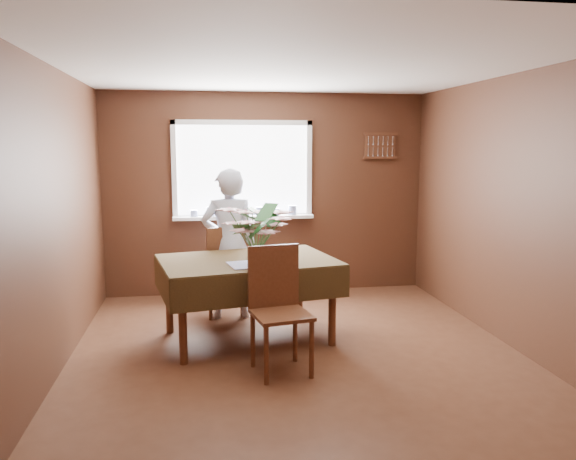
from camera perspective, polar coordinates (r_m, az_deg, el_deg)
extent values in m
plane|color=#4B2919|center=(5.13, 0.98, -12.60)|extent=(4.50, 4.50, 0.00)
plane|color=white|center=(4.83, 1.06, 16.27)|extent=(4.50, 4.50, 0.00)
plane|color=brown|center=(7.04, -2.16, 3.66)|extent=(4.00, 0.00, 4.00)
plane|color=brown|center=(2.67, 9.45, -4.64)|extent=(4.00, 0.00, 4.00)
plane|color=brown|center=(4.89, -22.72, 0.82)|extent=(0.00, 4.50, 4.50)
plane|color=brown|center=(5.53, 21.89, 1.69)|extent=(0.00, 4.50, 4.50)
cube|color=white|center=(6.97, -4.62, 6.06)|extent=(1.60, 0.01, 1.10)
cube|color=white|center=(6.96, -4.67, 10.83)|extent=(1.72, 0.06, 0.06)
cube|color=white|center=(7.01, -4.56, 1.31)|extent=(1.72, 0.06, 0.06)
cube|color=white|center=(6.95, -11.49, 5.91)|extent=(0.06, 0.06, 1.22)
cube|color=white|center=(7.07, 2.14, 6.12)|extent=(0.06, 0.06, 1.22)
cube|color=white|center=(6.94, -4.51, 1.32)|extent=(1.72, 0.20, 0.04)
cylinder|color=white|center=(6.89, -9.52, 1.68)|extent=(0.09, 0.09, 0.08)
cylinder|color=white|center=(6.89, -7.85, 1.87)|extent=(0.11, 0.11, 0.12)
cylinder|color=white|center=(6.90, -6.17, 1.81)|extent=(0.12, 0.12, 0.09)
cylinder|color=white|center=(6.91, -4.51, 1.99)|extent=(0.10, 0.10, 0.13)
cylinder|color=white|center=(6.93, -2.85, 1.93)|extent=(0.11, 0.11, 0.10)
cylinder|color=white|center=(6.95, -1.20, 1.86)|extent=(0.09, 0.09, 0.08)
cylinder|color=white|center=(6.98, 0.44, 2.04)|extent=(0.11, 0.11, 0.12)
cube|color=#58301C|center=(7.30, 9.33, 8.44)|extent=(0.40, 0.03, 0.30)
cube|color=#58301C|center=(7.29, 9.39, 9.62)|extent=(0.44, 0.04, 0.03)
cube|color=#58301C|center=(7.29, 9.34, 7.26)|extent=(0.44, 0.04, 0.03)
cylinder|color=#58301C|center=(4.90, -10.65, -9.23)|extent=(0.07, 0.07, 0.73)
cylinder|color=#58301C|center=(5.27, 4.51, -7.82)|extent=(0.07, 0.07, 0.73)
cylinder|color=#58301C|center=(5.73, -11.99, -6.66)|extent=(0.07, 0.07, 0.73)
cylinder|color=#58301C|center=(6.05, 1.17, -5.65)|extent=(0.07, 0.07, 0.73)
cube|color=#58301C|center=(5.35, -4.14, -3.30)|extent=(1.71, 1.30, 0.04)
cube|color=black|center=(5.35, -4.14, -3.03)|extent=(1.78, 1.37, 0.01)
cube|color=black|center=(4.87, -2.41, -5.99)|extent=(1.59, 0.30, 0.29)
cube|color=black|center=(5.90, -5.53, -3.44)|extent=(1.59, 0.30, 0.29)
cube|color=black|center=(5.23, -12.70, -5.17)|extent=(0.21, 1.08, 0.29)
cube|color=black|center=(5.64, 3.81, -3.98)|extent=(0.21, 1.08, 0.29)
cube|color=#4982D1|center=(5.10, -3.37, -3.48)|extent=(0.52, 0.42, 0.01)
cylinder|color=#58301C|center=(6.55, -5.98, -5.83)|extent=(0.04, 0.04, 0.46)
cylinder|color=#58301C|center=(6.42, -9.04, -6.18)|extent=(0.04, 0.04, 0.46)
cylinder|color=#58301C|center=(6.22, -4.70, -6.59)|extent=(0.04, 0.04, 0.46)
cylinder|color=#58301C|center=(6.09, -7.90, -6.98)|extent=(0.04, 0.04, 0.46)
cube|color=#58301C|center=(6.26, -6.95, -4.22)|extent=(0.54, 0.54, 0.03)
cube|color=#58301C|center=(6.02, -6.31, -2.09)|extent=(0.41, 0.17, 0.51)
cylinder|color=#58301C|center=(4.47, -2.22, -12.62)|extent=(0.04, 0.04, 0.47)
cylinder|color=#58301C|center=(4.59, 2.41, -12.04)|extent=(0.04, 0.04, 0.47)
cylinder|color=#58301C|center=(4.81, -3.59, -11.06)|extent=(0.04, 0.04, 0.47)
cylinder|color=#58301C|center=(4.93, 0.73, -10.58)|extent=(0.04, 0.04, 0.47)
cube|color=#58301C|center=(4.62, -0.67, -8.61)|extent=(0.52, 0.52, 0.03)
cube|color=#58301C|center=(4.73, -1.49, -4.68)|extent=(0.44, 0.11, 0.53)
imported|color=white|center=(6.05, -6.00, -1.41)|extent=(0.61, 0.41, 1.62)
cylinder|color=white|center=(5.09, -3.26, -2.68)|extent=(0.12, 0.12, 0.15)
cylinder|color=#33662D|center=(5.07, -3.27, -1.37)|extent=(0.07, 0.07, 0.11)
cylinder|color=white|center=(5.52, -0.30, -2.50)|extent=(0.32, 0.32, 0.01)
cube|color=silver|center=(5.14, -1.78, -3.31)|extent=(0.06, 0.20, 0.00)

